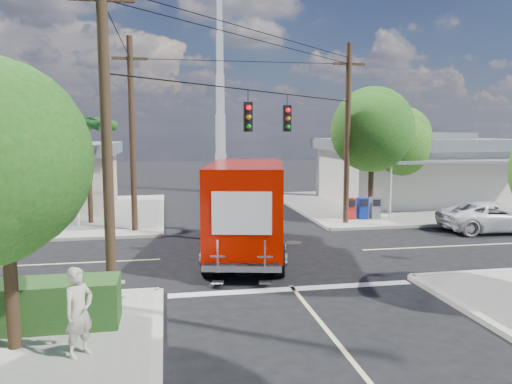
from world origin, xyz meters
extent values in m
plane|color=black|center=(0.00, 0.00, 0.00)|extent=(120.00, 120.00, 0.00)
cube|color=gray|center=(11.00, 11.00, 0.07)|extent=(14.00, 14.00, 0.14)
cube|color=#B5B0A0|center=(4.00, 11.00, 0.07)|extent=(0.25, 14.00, 0.14)
cube|color=#B5B0A0|center=(11.00, 4.00, 0.07)|extent=(14.00, 0.25, 0.14)
cube|color=gray|center=(-11.00, 11.00, 0.07)|extent=(14.00, 14.00, 0.14)
cube|color=#B5B0A0|center=(-4.00, 11.00, 0.07)|extent=(0.25, 14.00, 0.14)
cube|color=beige|center=(0.00, 10.00, 0.01)|extent=(0.12, 12.00, 0.01)
cube|color=beige|center=(0.00, -10.00, 0.01)|extent=(0.12, 12.00, 0.01)
cube|color=beige|center=(10.00, 0.00, 0.01)|extent=(12.00, 0.12, 0.01)
cube|color=silver|center=(0.00, -4.30, 0.01)|extent=(7.50, 0.40, 0.01)
cube|color=silver|center=(12.50, 12.00, 1.84)|extent=(11.00, 8.00, 3.40)
cube|color=slate|center=(12.50, 12.00, 3.89)|extent=(11.80, 8.80, 0.70)
cube|color=slate|center=(12.50, 12.00, 4.39)|extent=(6.05, 4.40, 0.50)
cube|color=slate|center=(12.50, 7.10, 3.04)|extent=(9.90, 1.80, 0.15)
cylinder|color=silver|center=(8.10, 6.30, 1.59)|extent=(0.12, 0.12, 2.90)
cube|color=beige|center=(-12.00, 12.50, 1.74)|extent=(10.00, 8.00, 3.20)
cube|color=slate|center=(-12.00, 12.50, 3.69)|extent=(10.80, 8.80, 0.70)
cube|color=slate|center=(-12.00, 12.50, 4.19)|extent=(5.50, 4.40, 0.50)
cylinder|color=silver|center=(-8.00, 6.80, 1.49)|extent=(0.12, 0.12, 2.70)
cube|color=silver|center=(0.50, 20.00, 1.50)|extent=(0.80, 0.80, 3.00)
cube|color=silver|center=(0.50, 20.00, 4.50)|extent=(0.70, 0.70, 3.00)
cube|color=silver|center=(0.50, 20.00, 7.50)|extent=(0.60, 0.60, 3.00)
cube|color=silver|center=(0.50, 20.00, 10.50)|extent=(0.50, 0.50, 3.00)
cube|color=silver|center=(0.50, 20.00, 13.50)|extent=(0.40, 0.40, 3.00)
cylinder|color=#422D1C|center=(-7.00, -7.50, 2.00)|extent=(0.28, 0.28, 3.71)
sphere|color=#175512|center=(-7.00, -7.50, 4.32)|extent=(3.71, 3.71, 3.71)
sphere|color=#175512|center=(-6.65, -7.80, 4.20)|extent=(3.25, 3.25, 3.25)
cylinder|color=#422D1C|center=(7.20, 6.80, 2.19)|extent=(0.28, 0.28, 4.10)
sphere|color=#175512|center=(7.20, 6.80, 4.75)|extent=(4.10, 4.10, 4.10)
sphere|color=#175512|center=(6.80, 7.00, 5.00)|extent=(3.33, 3.33, 3.33)
sphere|color=#175512|center=(7.55, 6.50, 4.62)|extent=(3.58, 3.58, 3.58)
cylinder|color=#422D1C|center=(9.80, 9.00, 1.93)|extent=(0.28, 0.28, 3.58)
sphere|color=#285813|center=(9.80, 9.00, 4.17)|extent=(3.58, 3.58, 3.58)
sphere|color=#285813|center=(9.40, 9.20, 4.40)|extent=(2.91, 2.91, 2.91)
sphere|color=#285813|center=(10.15, 8.70, 4.06)|extent=(3.14, 3.14, 3.14)
cylinder|color=#422D1C|center=(-7.50, 7.50, 2.64)|extent=(0.24, 0.24, 5.00)
cone|color=#1B591B|center=(-6.60, 7.50, 5.24)|extent=(0.50, 2.06, 0.98)
cone|color=#1B591B|center=(-6.94, 8.20, 5.24)|extent=(1.92, 1.68, 0.98)
cone|color=#1B591B|center=(-7.70, 8.38, 5.24)|extent=(2.12, 0.95, 0.98)
cone|color=#1B591B|center=(-8.31, 7.89, 5.24)|extent=(1.34, 2.07, 0.98)
cone|color=#1B591B|center=(-8.31, 7.11, 5.24)|extent=(1.34, 2.07, 0.98)
cone|color=#1B591B|center=(-7.70, 6.62, 5.24)|extent=(2.12, 0.95, 0.98)
cone|color=#1B591B|center=(-6.94, 6.80, 5.24)|extent=(1.92, 1.68, 0.98)
cylinder|color=#422D1C|center=(-9.50, 9.00, 2.44)|extent=(0.24, 0.24, 4.60)
cone|color=#1B591B|center=(-8.60, 9.00, 4.84)|extent=(0.50, 2.06, 0.98)
cone|color=#1B591B|center=(-8.94, 9.70, 4.84)|extent=(1.92, 1.68, 0.98)
cone|color=#1B591B|center=(-9.70, 9.88, 4.84)|extent=(2.12, 0.95, 0.98)
cone|color=#1B591B|center=(-10.31, 9.39, 4.84)|extent=(1.34, 2.07, 0.98)
cone|color=#1B591B|center=(-10.31, 8.61, 4.84)|extent=(1.34, 2.07, 0.98)
cone|color=#1B591B|center=(-9.70, 8.12, 4.84)|extent=(2.12, 0.95, 0.98)
cone|color=#1B591B|center=(-8.94, 8.30, 4.84)|extent=(1.92, 1.68, 0.98)
cylinder|color=#473321|center=(-5.20, -5.20, 4.50)|extent=(0.28, 0.28, 9.00)
cylinder|color=#473321|center=(5.20, 5.20, 4.50)|extent=(0.28, 0.28, 9.00)
cube|color=#473321|center=(5.20, 5.20, 8.00)|extent=(1.60, 0.12, 0.12)
cylinder|color=#473321|center=(-5.20, 5.20, 4.50)|extent=(0.28, 0.28, 9.00)
cube|color=#473321|center=(-5.20, 5.20, 8.00)|extent=(1.60, 0.12, 0.12)
cylinder|color=black|center=(0.00, 0.00, 6.20)|extent=(10.43, 10.43, 0.04)
cube|color=black|center=(-0.80, -0.80, 5.25)|extent=(0.30, 0.24, 1.05)
sphere|color=red|center=(-0.80, -0.94, 5.58)|extent=(0.20, 0.20, 0.20)
cube|color=black|center=(1.10, 1.10, 5.25)|extent=(0.30, 0.24, 1.05)
sphere|color=red|center=(1.10, 0.96, 5.58)|extent=(0.20, 0.20, 0.20)
cube|color=silver|center=(-7.80, -5.60, 0.49)|extent=(5.94, 0.05, 0.08)
cube|color=silver|center=(-7.80, -5.60, 0.89)|extent=(5.94, 0.05, 0.08)
cube|color=silver|center=(-5.00, -5.60, 0.64)|extent=(0.09, 0.06, 1.00)
cube|color=red|center=(5.80, 6.20, 0.69)|extent=(0.50, 0.50, 1.10)
cube|color=#0D2496|center=(6.50, 6.20, 0.69)|extent=(0.50, 0.50, 1.10)
cube|color=slate|center=(7.20, 6.20, 0.69)|extent=(0.50, 0.50, 1.10)
cube|color=black|center=(-0.65, 0.21, 0.56)|extent=(3.98, 8.32, 0.26)
cube|color=#B70E00|center=(0.01, 3.27, 1.39)|extent=(2.77, 2.22, 2.26)
cube|color=black|center=(0.16, 3.97, 1.80)|extent=(2.16, 0.70, 0.97)
cube|color=silver|center=(0.20, 4.17, 0.67)|extent=(2.33, 0.61, 0.36)
cube|color=#B70E00|center=(-0.84, -0.69, 2.10)|extent=(3.75, 6.36, 2.98)
cube|color=white|center=(0.43, -0.97, 2.26)|extent=(0.79, 3.62, 1.33)
cube|color=white|center=(-2.12, -0.42, 2.26)|extent=(0.79, 3.62, 1.33)
cube|color=white|center=(-1.47, -3.62, 2.26)|extent=(1.81, 0.41, 1.33)
cube|color=silver|center=(-1.50, -3.75, 0.56)|extent=(2.46, 0.77, 0.18)
cube|color=silver|center=(-2.23, -3.73, 0.97)|extent=(0.46, 0.16, 1.03)
cube|color=silver|center=(-0.82, -4.03, 0.97)|extent=(0.46, 0.16, 1.03)
cylinder|color=black|center=(-1.18, 3.37, 0.56)|extent=(0.56, 1.17, 1.13)
cylinder|color=black|center=(1.13, 2.87, 0.56)|extent=(0.56, 1.17, 1.13)
cylinder|color=black|center=(-2.43, -2.45, 0.56)|extent=(0.56, 1.17, 1.13)
cylinder|color=black|center=(-0.12, -2.95, 0.56)|extent=(0.56, 1.17, 1.13)
imported|color=silver|center=(11.53, 2.43, 0.70)|extent=(5.14, 2.52, 1.41)
imported|color=beige|center=(-5.55, -8.15, 1.07)|extent=(0.79, 0.81, 1.87)
camera|label=1|loc=(-3.74, -18.48, 4.76)|focal=35.00mm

